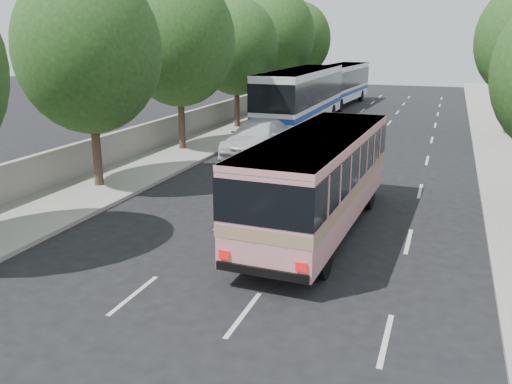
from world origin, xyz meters
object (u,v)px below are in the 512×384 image
at_px(tour_coach_front, 301,93).
at_px(tour_coach_rear, 340,81).
at_px(pink_bus, 319,172).
at_px(pink_taxi, 315,173).
at_px(white_pickup, 257,138).

bearing_deg(tour_coach_front, tour_coach_rear, 90.19).
distance_m(pink_bus, pink_taxi, 4.95).
xyz_separation_m(tour_coach_front, tour_coach_rear, (-0.00, 13.59, -0.21)).
xyz_separation_m(pink_bus, white_pickup, (-5.80, 10.54, -1.09)).
bearing_deg(pink_taxi, pink_bus, -78.94).
relative_size(pink_taxi, tour_coach_rear, 0.36).
bearing_deg(white_pickup, pink_bus, -60.74).
distance_m(pink_bus, tour_coach_front, 20.34).
height_order(pink_taxi, white_pickup, white_pickup).
xyz_separation_m(white_pickup, tour_coach_rear, (-0.00, 22.53, 1.27)).
distance_m(white_pickup, tour_coach_front, 9.07).
relative_size(white_pickup, tour_coach_rear, 0.51).
xyz_separation_m(pink_bus, tour_coach_rear, (-5.80, 33.08, 0.18)).
relative_size(pink_taxi, white_pickup, 0.70).
distance_m(pink_bus, white_pickup, 12.08).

